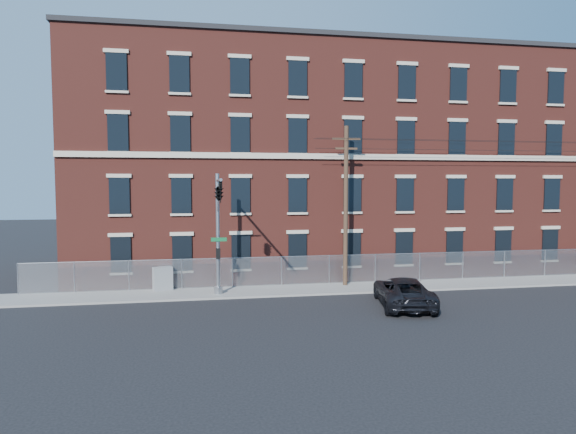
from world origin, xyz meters
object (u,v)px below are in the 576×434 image
at_px(utility_cabinet, 163,279).
at_px(traffic_signal_mast, 219,205).
at_px(utility_pole_near, 346,203).
at_px(pickup_truck, 403,292).

bearing_deg(utility_cabinet, traffic_signal_mast, -67.47).
relative_size(traffic_signal_mast, utility_pole_near, 0.70).
bearing_deg(traffic_signal_mast, pickup_truck, -10.35).
relative_size(pickup_truck, utility_cabinet, 4.00).
xyz_separation_m(traffic_signal_mast, utility_cabinet, (-3.29, 3.82, -4.57)).
distance_m(pickup_truck, utility_cabinet, 14.13).
bearing_deg(pickup_truck, utility_pole_near, -60.75).
xyz_separation_m(utility_pole_near, pickup_truck, (1.69, -5.19, -4.56)).
bearing_deg(utility_pole_near, traffic_signal_mast, -156.86).
height_order(utility_pole_near, utility_cabinet, utility_pole_near).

